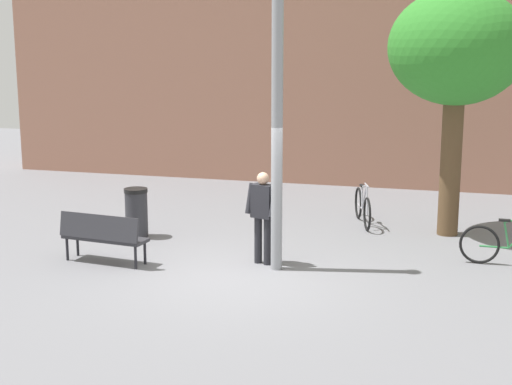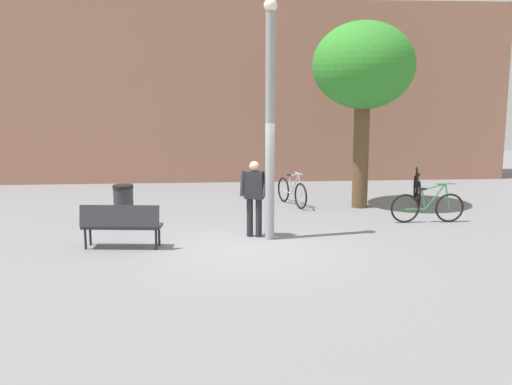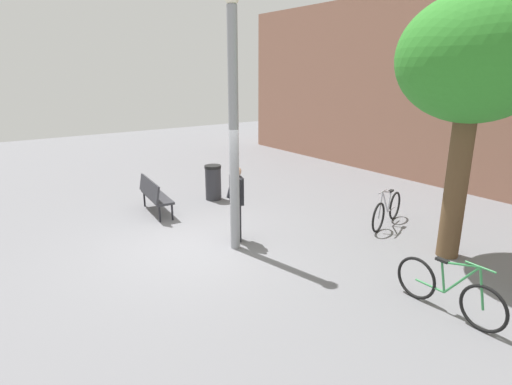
{
  "view_description": "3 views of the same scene",
  "coord_description": "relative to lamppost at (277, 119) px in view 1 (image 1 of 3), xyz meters",
  "views": [
    {
      "loc": [
        3.62,
        -11.69,
        3.95
      ],
      "look_at": [
        -0.24,
        1.88,
        1.08
      ],
      "focal_mm": 52.73,
      "sensor_mm": 36.0,
      "label": 1
    },
    {
      "loc": [
        -0.79,
        -11.83,
        3.23
      ],
      "look_at": [
        0.26,
        1.37,
        0.89
      ],
      "focal_mm": 41.72,
      "sensor_mm": 36.0,
      "label": 2
    },
    {
      "loc": [
        7.42,
        -3.77,
        3.6
      ],
      "look_at": [
        -0.26,
        1.68,
        0.85
      ],
      "focal_mm": 29.35,
      "sensor_mm": 36.0,
      "label": 3
    }
  ],
  "objects": [
    {
      "name": "bicycle_silver",
      "position": [
        1.0,
        3.68,
        -2.26
      ],
      "size": [
        0.6,
        1.74,
        0.97
      ],
      "color": "black",
      "rests_on": "ground_plane"
    },
    {
      "name": "bicycle_green",
      "position": [
        3.99,
        1.3,
        -2.26
      ],
      "size": [
        1.81,
        0.09,
        0.97
      ],
      "color": "black",
      "rests_on": "ground_plane"
    },
    {
      "name": "building_facade",
      "position": [
        -0.49,
        8.91,
        0.43
      ],
      "size": [
        19.4,
        2.0,
        6.13
      ],
      "primitive_type": "cube",
      "color": "#9E6B56",
      "rests_on": "ground_plane"
    },
    {
      "name": "plaza_tree",
      "position": [
        2.81,
        3.29,
        1.11
      ],
      "size": [
        2.71,
        2.71,
        4.97
      ],
      "color": "brown",
      "rests_on": "ground_plane"
    },
    {
      "name": "lamppost",
      "position": [
        0.0,
        0.0,
        0.0
      ],
      "size": [
        0.28,
        0.28,
        5.01
      ],
      "color": "gray",
      "rests_on": "ground_plane"
    },
    {
      "name": "person_by_lamppost",
      "position": [
        -0.32,
        0.24,
        -1.67
      ],
      "size": [
        0.63,
        0.41,
        1.67
      ],
      "color": "#232328",
      "rests_on": "ground_plane"
    },
    {
      "name": "ground_plane",
      "position": [
        -0.49,
        -0.61,
        -2.64
      ],
      "size": [
        36.0,
        36.0,
        0.0
      ],
      "primitive_type": "plane",
      "color": "slate"
    },
    {
      "name": "trash_bin",
      "position": [
        -3.29,
        1.35,
        -2.13
      ],
      "size": [
        0.48,
        0.48,
        1.01
      ],
      "color": "#2D2D33",
      "rests_on": "ground_plane"
    },
    {
      "name": "park_bench",
      "position": [
        -3.08,
        -0.53,
        -2.09
      ],
      "size": [
        1.64,
        0.65,
        0.92
      ],
      "color": "#2D2D33",
      "rests_on": "ground_plane"
    }
  ]
}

